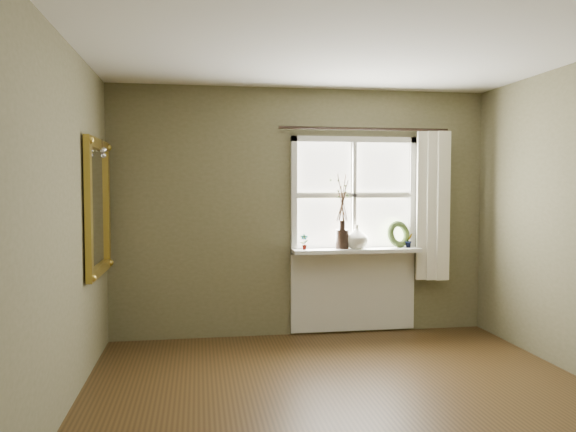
{
  "coord_description": "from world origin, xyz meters",
  "views": [
    {
      "loc": [
        -1.09,
        -3.57,
        1.57
      ],
      "look_at": [
        -0.27,
        1.55,
        1.3
      ],
      "focal_mm": 35.0,
      "sensor_mm": 36.0,
      "label": 1
    }
  ],
  "objects_px": {
    "cream_vase": "(357,237)",
    "wreath": "(398,237)",
    "gilt_mirror": "(98,207)",
    "dark_jug": "(342,239)"
  },
  "relations": [
    {
      "from": "dark_jug",
      "to": "gilt_mirror",
      "type": "xyz_separation_m",
      "value": [
        -2.36,
        -0.55,
        0.37
      ]
    },
    {
      "from": "gilt_mirror",
      "to": "cream_vase",
      "type": "bearing_deg",
      "value": 12.3
    },
    {
      "from": "cream_vase",
      "to": "wreath",
      "type": "relative_size",
      "value": 0.85
    },
    {
      "from": "dark_jug",
      "to": "wreath",
      "type": "distance_m",
      "value": 0.63
    },
    {
      "from": "cream_vase",
      "to": "wreath",
      "type": "height_order",
      "value": "wreath"
    },
    {
      "from": "wreath",
      "to": "gilt_mirror",
      "type": "bearing_deg",
      "value": 168.88
    },
    {
      "from": "dark_jug",
      "to": "cream_vase",
      "type": "bearing_deg",
      "value": 0.0
    },
    {
      "from": "gilt_mirror",
      "to": "dark_jug",
      "type": "bearing_deg",
      "value": 13.1
    },
    {
      "from": "wreath",
      "to": "dark_jug",
      "type": "bearing_deg",
      "value": 161.36
    },
    {
      "from": "wreath",
      "to": "gilt_mirror",
      "type": "xyz_separation_m",
      "value": [
        -2.99,
        -0.59,
        0.36
      ]
    }
  ]
}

